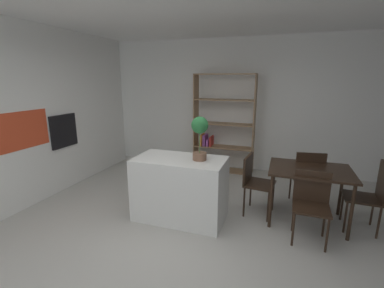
% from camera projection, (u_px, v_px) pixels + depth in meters
% --- Properties ---
extents(ground_plane, '(8.75, 8.75, 0.00)m').
position_uv_depth(ground_plane, '(176.00, 237.00, 3.43)').
color(ground_plane, beige).
extents(back_partition, '(6.37, 0.06, 2.82)m').
position_uv_depth(back_partition, '(227.00, 105.00, 5.89)').
color(back_partition, white).
rests_on(back_partition, ground_plane).
extents(tall_cabinet_run_left, '(0.61, 5.54, 2.82)m').
position_uv_depth(tall_cabinet_run_left, '(0.00, 118.00, 3.99)').
color(tall_cabinet_run_left, white).
rests_on(tall_cabinet_run_left, ground_plane).
extents(cabinet_niche_splashback, '(0.01, 1.25, 0.57)m').
position_uv_depth(cabinet_niche_splashback, '(11.00, 133.00, 3.85)').
color(cabinet_niche_splashback, '#CC4223').
rests_on(cabinet_niche_splashback, ground_plane).
extents(built_in_oven, '(0.06, 0.57, 0.58)m').
position_uv_depth(built_in_oven, '(64.00, 131.00, 4.75)').
color(built_in_oven, black).
rests_on(built_in_oven, ground_plane).
extents(kitchen_island, '(1.27, 0.69, 0.90)m').
position_uv_depth(kitchen_island, '(180.00, 189.00, 3.82)').
color(kitchen_island, white).
rests_on(kitchen_island, ground_plane).
extents(potted_plant_on_island, '(0.23, 0.23, 0.60)m').
position_uv_depth(potted_plant_on_island, '(200.00, 133.00, 3.56)').
color(potted_plant_on_island, brown).
rests_on(potted_plant_on_island, kitchen_island).
extents(open_bookshelf, '(1.29, 0.34, 2.08)m').
position_uv_depth(open_bookshelf, '(222.00, 126.00, 5.72)').
color(open_bookshelf, '#997551').
rests_on(open_bookshelf, ground_plane).
extents(dining_table, '(1.07, 0.81, 0.78)m').
position_uv_depth(dining_table, '(310.00, 175.00, 3.67)').
color(dining_table, black).
rests_on(dining_table, ground_plane).
extents(dining_chair_island_side, '(0.46, 0.49, 0.89)m').
position_uv_depth(dining_chair_island_side, '(254.00, 178.00, 3.95)').
color(dining_chair_island_side, black).
rests_on(dining_chair_island_side, ground_plane).
extents(dining_chair_near, '(0.44, 0.41, 0.86)m').
position_uv_depth(dining_chair_near, '(311.00, 200.00, 3.31)').
color(dining_chair_near, black).
rests_on(dining_chair_near, ground_plane).
extents(dining_chair_window_side, '(0.45, 0.44, 0.95)m').
position_uv_depth(dining_chair_window_side, '(372.00, 192.00, 3.45)').
color(dining_chair_window_side, black).
rests_on(dining_chair_window_side, ground_plane).
extents(dining_chair_far, '(0.48, 0.51, 0.92)m').
position_uv_depth(dining_chair_far, '(308.00, 174.00, 4.09)').
color(dining_chair_far, black).
rests_on(dining_chair_far, ground_plane).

